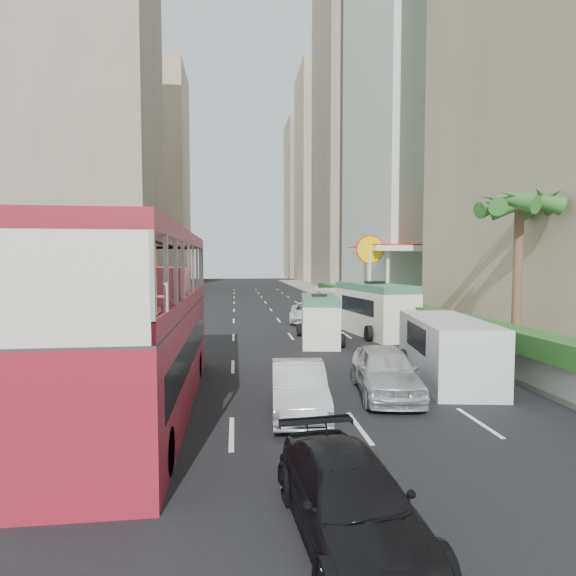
{
  "coord_description": "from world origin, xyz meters",
  "views": [
    {
      "loc": [
        -3.49,
        -12.81,
        4.2
      ],
      "look_at": [
        -1.5,
        4.0,
        3.2
      ],
      "focal_mm": 28.0,
      "sensor_mm": 36.0,
      "label": 1
    }
  ],
  "objects": [
    {
      "name": "ground_plane",
      "position": [
        0.0,
        0.0,
        0.0
      ],
      "size": [
        200.0,
        200.0,
        0.0
      ],
      "primitive_type": "plane",
      "color": "black",
      "rests_on": "ground"
    },
    {
      "name": "double_decker_bus",
      "position": [
        -6.0,
        0.0,
        2.53
      ],
      "size": [
        2.5,
        11.0,
        5.06
      ],
      "primitive_type": "cube",
      "color": "maroon",
      "rests_on": "ground"
    },
    {
      "name": "car_silver_lane_a",
      "position": [
        -1.76,
        -0.64,
        0.0
      ],
      "size": [
        1.76,
        4.26,
        1.37
      ],
      "primitive_type": "imported",
      "rotation": [
        0.0,
        0.0,
        -0.08
      ],
      "color": "silver",
      "rests_on": "ground"
    },
    {
      "name": "car_silver_lane_b",
      "position": [
        1.2,
        0.68,
        0.0
      ],
      "size": [
        2.43,
        4.71,
        1.53
      ],
      "primitive_type": "imported",
      "rotation": [
        0.0,
        0.0,
        -0.14
      ],
      "color": "silver",
      "rests_on": "ground"
    },
    {
      "name": "car_black",
      "position": [
        -1.79,
        -6.38,
        0.0
      ],
      "size": [
        2.05,
        4.32,
        1.21
      ],
      "primitive_type": "imported",
      "rotation": [
        0.0,
        0.0,
        0.09
      ],
      "color": "black",
      "rests_on": "ground"
    },
    {
      "name": "van_asset",
      "position": [
        1.43,
        17.78,
        0.0
      ],
      "size": [
        3.02,
        5.17,
        1.35
      ],
      "primitive_type": "imported",
      "rotation": [
        0.0,
        0.0,
        -0.17
      ],
      "color": "silver",
      "rests_on": "ground"
    },
    {
      "name": "minibus_near",
      "position": [
        0.89,
        10.25,
        1.19
      ],
      "size": [
        2.51,
        5.55,
        2.37
      ],
      "primitive_type": "cube",
      "rotation": [
        0.0,
        0.0,
        -0.14
      ],
      "color": "silver",
      "rests_on": "ground"
    },
    {
      "name": "minibus_far",
      "position": [
        4.49,
        12.19,
        1.46
      ],
      "size": [
        3.14,
        6.85,
        2.93
      ],
      "primitive_type": "cube",
      "rotation": [
        0.0,
        0.0,
        0.15
      ],
      "color": "silver",
      "rests_on": "ground"
    },
    {
      "name": "panel_van_near",
      "position": [
        3.93,
        2.11,
        1.09
      ],
      "size": [
        3.0,
        5.73,
        2.18
      ],
      "primitive_type": "cube",
      "rotation": [
        0.0,
        0.0,
        -0.15
      ],
      "color": "silver",
      "rests_on": "ground"
    },
    {
      "name": "panel_van_far",
      "position": [
        4.03,
        19.72,
        1.05
      ],
      "size": [
        3.08,
        5.56,
        2.1
      ],
      "primitive_type": "cube",
      "rotation": [
        0.0,
        0.0,
        0.2
      ],
      "color": "silver",
      "rests_on": "ground"
    },
    {
      "name": "sidewalk",
      "position": [
        9.0,
        25.0,
        0.09
      ],
      "size": [
        6.0,
        120.0,
        0.18
      ],
      "primitive_type": "cube",
      "color": "#99968C",
      "rests_on": "ground"
    },
    {
      "name": "kerb_wall",
      "position": [
        6.2,
        14.0,
        0.68
      ],
      "size": [
        0.3,
        44.0,
        1.0
      ],
      "primitive_type": "cube",
      "color": "silver",
      "rests_on": "sidewalk"
    },
    {
      "name": "hedge",
      "position": [
        6.2,
        14.0,
        1.53
      ],
      "size": [
        1.1,
        44.0,
        0.7
      ],
      "primitive_type": "cube",
      "color": "#2D6626",
      "rests_on": "kerb_wall"
    },
    {
      "name": "palm_tree",
      "position": [
        7.8,
        4.0,
        3.38
      ],
      "size": [
        0.36,
        0.36,
        6.4
      ],
      "primitive_type": "cylinder",
      "color": "brown",
      "rests_on": "sidewalk"
    },
    {
      "name": "shell_station",
      "position": [
        10.0,
        23.0,
        2.75
      ],
      "size": [
        6.5,
        8.0,
        5.5
      ],
      "primitive_type": "cube",
      "color": "silver",
      "rests_on": "ground"
    },
    {
      "name": "tower_stripe",
      "position": [
        18.0,
        34.0,
        29.0
      ],
      "size": [
        16.0,
        18.0,
        58.0
      ],
      "primitive_type": "cube",
      "color": "white",
      "rests_on": "ground"
    },
    {
      "name": "tower_mid",
      "position": [
        18.0,
        58.0,
        25.0
      ],
      "size": [
        16.0,
        16.0,
        50.0
      ],
      "primitive_type": "cube",
      "color": "gray",
      "rests_on": "ground"
    },
    {
      "name": "tower_far_a",
      "position": [
        17.0,
        82.0,
        22.0
      ],
      "size": [
        14.0,
        14.0,
        44.0
      ],
      "primitive_type": "cube",
      "color": "tan",
      "rests_on": "ground"
    },
    {
      "name": "tower_far_b",
      "position": [
        17.0,
        104.0,
        20.0
      ],
      "size": [
        14.0,
        14.0,
        40.0
      ],
      "primitive_type": "cube",
      "color": "gray",
      "rests_on": "ground"
    },
    {
      "name": "tower_left_a",
      "position": [
        -24.0,
        55.0,
        26.0
      ],
      "size": [
        18.0,
        18.0,
        52.0
      ],
      "primitive_type": "cube",
      "color": "gray",
      "rests_on": "ground"
    },
    {
      "name": "tower_left_b",
      "position": [
        -22.0,
        90.0,
        23.0
      ],
      "size": [
        16.0,
        16.0,
        46.0
      ],
      "primitive_type": "cube",
      "color": "tan",
      "rests_on": "ground"
    }
  ]
}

